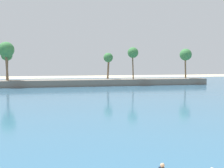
# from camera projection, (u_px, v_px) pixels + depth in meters

# --- Properties ---
(sea) EXTENTS (220.00, 102.01, 0.06)m
(sea) POSITION_uv_depth(u_px,v_px,m) (68.00, 90.00, 61.42)
(sea) COLOR #33607F
(sea) RESTS_ON ground
(palm_headland) EXTENTS (80.97, 6.00, 13.17)m
(palm_headland) POSITION_uv_depth(u_px,v_px,m) (64.00, 76.00, 71.77)
(palm_headland) COLOR slate
(palm_headland) RESTS_ON ground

